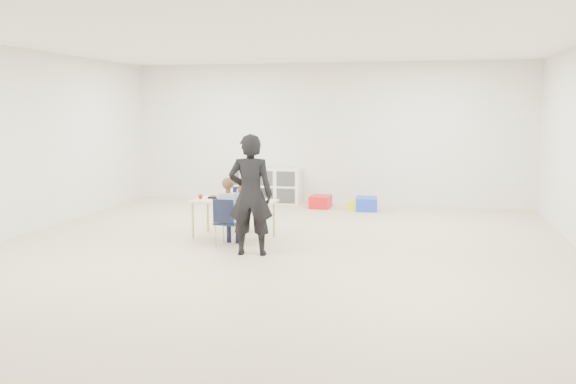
% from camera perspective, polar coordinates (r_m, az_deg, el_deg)
% --- Properties ---
extents(room, '(9.00, 9.02, 2.80)m').
position_cam_1_polar(room, '(7.85, -1.66, 4.12)').
color(room, beige).
rests_on(room, ground).
extents(table, '(1.28, 0.74, 0.56)m').
position_cam_1_polar(table, '(9.09, -5.11, -2.49)').
color(table, beige).
rests_on(table, ground).
extents(chair_near, '(0.36, 0.34, 0.67)m').
position_cam_1_polar(chair_near, '(8.55, -5.64, -2.80)').
color(chair_near, black).
rests_on(chair_near, ground).
extents(chair_far, '(0.36, 0.34, 0.67)m').
position_cam_1_polar(chair_far, '(9.62, -4.65, -1.60)').
color(chair_far, black).
rests_on(chair_far, ground).
extents(child, '(0.49, 0.49, 1.06)m').
position_cam_1_polar(child, '(8.52, -5.66, -1.52)').
color(child, '#A7C5E2').
rests_on(child, chair_near).
extents(lunch_tray_near, '(0.24, 0.18, 0.03)m').
position_cam_1_polar(lunch_tray_near, '(9.04, -4.70, -0.68)').
color(lunch_tray_near, black).
rests_on(lunch_tray_near, table).
extents(lunch_tray_far, '(0.24, 0.18, 0.03)m').
position_cam_1_polar(lunch_tray_far, '(9.26, -6.71, -0.50)').
color(lunch_tray_far, black).
rests_on(lunch_tray_far, table).
extents(milk_carton, '(0.08, 0.08, 0.10)m').
position_cam_1_polar(milk_carton, '(8.94, -5.22, -0.55)').
color(milk_carton, white).
rests_on(milk_carton, table).
extents(bread_roll, '(0.09, 0.09, 0.07)m').
position_cam_1_polar(bread_roll, '(8.85, -3.71, -0.73)').
color(bread_roll, tan).
rests_on(bread_roll, table).
extents(apple_near, '(0.07, 0.07, 0.07)m').
position_cam_1_polar(apple_near, '(9.16, -5.64, -0.45)').
color(apple_near, maroon).
rests_on(apple_near, table).
extents(apple_far, '(0.07, 0.07, 0.07)m').
position_cam_1_polar(apple_far, '(9.24, -8.19, -0.41)').
color(apple_far, maroon).
rests_on(apple_far, table).
extents(cubby_shelf, '(1.40, 0.40, 0.70)m').
position_cam_1_polar(cubby_shelf, '(12.37, -2.04, 0.60)').
color(cubby_shelf, white).
rests_on(cubby_shelf, ground).
extents(adult, '(0.63, 0.46, 1.59)m').
position_cam_1_polar(adult, '(7.92, -3.52, -0.27)').
color(adult, black).
rests_on(adult, ground).
extents(bin_red, '(0.39, 0.49, 0.23)m').
position_cam_1_polar(bin_red, '(11.78, 3.07, -0.92)').
color(bin_red, red).
rests_on(bin_red, ground).
extents(bin_yellow, '(0.40, 0.47, 0.19)m').
position_cam_1_polar(bin_yellow, '(11.57, 6.54, -1.22)').
color(bin_yellow, yellow).
rests_on(bin_yellow, ground).
extents(bin_blue, '(0.44, 0.54, 0.24)m').
position_cam_1_polar(bin_blue, '(11.57, 7.35, -1.11)').
color(bin_blue, blue).
rests_on(bin_blue, ground).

